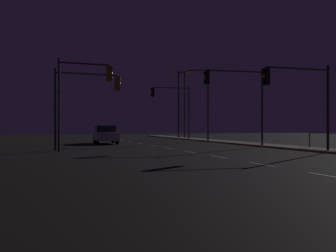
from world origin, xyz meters
The scene contains 12 objects.
ground_plane centered at (0.00, 17.50, 0.00)m, with size 112.00×112.00×0.00m, color black.
lane_markings_center centered at (0.00, 21.00, 0.01)m, with size 0.14×50.00×0.01m.
lane_edge_line centered at (6.58, 22.50, 0.01)m, with size 0.14×53.00×0.01m.
car_oncoming centered at (-2.94, 33.61, 0.82)m, with size 2.04×4.48×1.57m.
traffic_light_mid_left centered at (5.30, 39.87, 4.18)m, with size 4.39×0.34×5.72m.
traffic_light_far_left centered at (-5.92, 23.87, 3.91)m, with size 3.37×0.55×5.61m.
traffic_light_near_left centered at (5.29, 25.13, 4.13)m, with size 4.63×0.56×5.61m.
traffic_light_far_right centered at (-5.57, 25.28, 3.67)m, with size 4.33×0.76×5.16m.
traffic_light_mid_right centered at (5.49, 18.16, 3.62)m, with size 4.35×0.34×4.89m.
street_lamp_across_street centered at (7.50, 42.89, 4.76)m, with size 1.97×0.68×7.75m.
street_lamp_corner centered at (6.82, 34.97, 4.37)m, with size 2.14×1.23×6.94m.
street_lamp_mid_block centered at (7.78, 44.49, 4.85)m, with size 1.18×1.49×7.94m.
Camera 1 is at (-8.54, -1.31, 1.56)m, focal length 43.43 mm.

